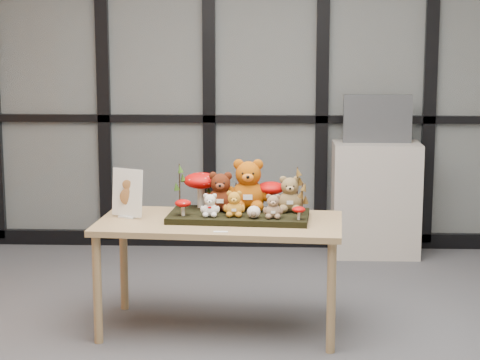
{
  "coord_description": "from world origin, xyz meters",
  "views": [
    {
      "loc": [
        0.08,
        -4.46,
        1.78
      ],
      "look_at": [
        -0.12,
        0.44,
        0.91
      ],
      "focal_mm": 65.0,
      "sensor_mm": 36.0,
      "label": 1
    }
  ],
  "objects_px": {
    "bear_white_bow": "(210,204)",
    "diorama_tray": "(239,216)",
    "mushroom_back_right": "(271,194)",
    "sign_holder": "(127,195)",
    "plush_cream_hedgehog": "(254,211)",
    "mushroom_back_left": "(201,188)",
    "monitor": "(378,119)",
    "bear_pooh_yellow": "(248,182)",
    "bear_brown_medium": "(221,189)",
    "display_table": "(220,232)",
    "bear_beige_small": "(273,205)",
    "bear_tan_back": "(290,192)",
    "mushroom_front_right": "(299,212)",
    "bear_small_yellow": "(234,202)",
    "mushroom_front_left": "(183,207)",
    "cabinet": "(376,199)"
  },
  "relations": [
    {
      "from": "sign_holder",
      "to": "bear_beige_small",
      "type": "bearing_deg",
      "value": 15.24
    },
    {
      "from": "cabinet",
      "to": "monitor",
      "type": "height_order",
      "value": "monitor"
    },
    {
      "from": "mushroom_back_right",
      "to": "sign_holder",
      "type": "xyz_separation_m",
      "value": [
        -0.85,
        -0.11,
        0.01
      ]
    },
    {
      "from": "mushroom_front_right",
      "to": "bear_beige_small",
      "type": "bearing_deg",
      "value": 166.49
    },
    {
      "from": "mushroom_front_right",
      "to": "monitor",
      "type": "bearing_deg",
      "value": 70.95
    },
    {
      "from": "plush_cream_hedgehog",
      "to": "mushroom_back_left",
      "type": "distance_m",
      "value": 0.44
    },
    {
      "from": "diorama_tray",
      "to": "bear_small_yellow",
      "type": "distance_m",
      "value": 0.13
    },
    {
      "from": "diorama_tray",
      "to": "bear_beige_small",
      "type": "relative_size",
      "value": 5.33
    },
    {
      "from": "bear_pooh_yellow",
      "to": "monitor",
      "type": "height_order",
      "value": "monitor"
    },
    {
      "from": "display_table",
      "to": "diorama_tray",
      "type": "xyz_separation_m",
      "value": [
        0.11,
        0.05,
        0.09
      ]
    },
    {
      "from": "monitor",
      "to": "bear_pooh_yellow",
      "type": "bearing_deg",
      "value": -120.25
    },
    {
      "from": "display_table",
      "to": "mushroom_back_left",
      "type": "relative_size",
      "value": 6.24
    },
    {
      "from": "bear_white_bow",
      "to": "mushroom_front_left",
      "type": "bearing_deg",
      "value": 179.39
    },
    {
      "from": "bear_white_bow",
      "to": "mushroom_back_right",
      "type": "xyz_separation_m",
      "value": [
        0.35,
        0.22,
        0.02
      ]
    },
    {
      "from": "bear_brown_medium",
      "to": "bear_small_yellow",
      "type": "bearing_deg",
      "value": -55.68
    },
    {
      "from": "display_table",
      "to": "mushroom_front_right",
      "type": "bearing_deg",
      "value": -9.52
    },
    {
      "from": "monitor",
      "to": "mushroom_back_right",
      "type": "bearing_deg",
      "value": -116.79
    },
    {
      "from": "display_table",
      "to": "mushroom_front_left",
      "type": "relative_size",
      "value": 13.94
    },
    {
      "from": "bear_white_bow",
      "to": "sign_holder",
      "type": "height_order",
      "value": "sign_holder"
    },
    {
      "from": "bear_brown_medium",
      "to": "bear_beige_small",
      "type": "bearing_deg",
      "value": -26.94
    },
    {
      "from": "bear_beige_small",
      "to": "cabinet",
      "type": "height_order",
      "value": "cabinet"
    },
    {
      "from": "bear_small_yellow",
      "to": "plush_cream_hedgehog",
      "type": "xyz_separation_m",
      "value": [
        0.11,
        -0.04,
        -0.04
      ]
    },
    {
      "from": "bear_beige_small",
      "to": "sign_holder",
      "type": "bearing_deg",
      "value": 175.39
    },
    {
      "from": "mushroom_back_right",
      "to": "bear_small_yellow",
      "type": "bearing_deg",
      "value": -135.2
    },
    {
      "from": "diorama_tray",
      "to": "bear_pooh_yellow",
      "type": "height_order",
      "value": "bear_pooh_yellow"
    },
    {
      "from": "bear_beige_small",
      "to": "diorama_tray",
      "type": "bearing_deg",
      "value": 153.03
    },
    {
      "from": "display_table",
      "to": "bear_beige_small",
      "type": "xyz_separation_m",
      "value": [
        0.31,
        -0.08,
        0.18
      ]
    },
    {
      "from": "diorama_tray",
      "to": "bear_beige_small",
      "type": "height_order",
      "value": "bear_beige_small"
    },
    {
      "from": "diorama_tray",
      "to": "sign_holder",
      "type": "distance_m",
      "value": 0.67
    },
    {
      "from": "bear_brown_medium",
      "to": "mushroom_front_left",
      "type": "distance_m",
      "value": 0.27
    },
    {
      "from": "mushroom_back_right",
      "to": "cabinet",
      "type": "height_order",
      "value": "cabinet"
    },
    {
      "from": "bear_tan_back",
      "to": "bear_brown_medium",
      "type": "bearing_deg",
      "value": -175.48
    },
    {
      "from": "mushroom_front_left",
      "to": "cabinet",
      "type": "bearing_deg",
      "value": 53.63
    },
    {
      "from": "plush_cream_hedgehog",
      "to": "mushroom_front_right",
      "type": "relative_size",
      "value": 0.94
    },
    {
      "from": "mushroom_front_left",
      "to": "diorama_tray",
      "type": "bearing_deg",
      "value": 14.06
    },
    {
      "from": "mushroom_back_left",
      "to": "mushroom_back_right",
      "type": "relative_size",
      "value": 1.28
    },
    {
      "from": "bear_brown_medium",
      "to": "sign_holder",
      "type": "xyz_separation_m",
      "value": [
        -0.55,
        -0.06,
        -0.03
      ]
    },
    {
      "from": "bear_small_yellow",
      "to": "sign_holder",
      "type": "distance_m",
      "value": 0.64
    },
    {
      "from": "bear_white_bow",
      "to": "diorama_tray",
      "type": "bearing_deg",
      "value": 34.25
    },
    {
      "from": "bear_brown_medium",
      "to": "mushroom_front_right",
      "type": "relative_size",
      "value": 3.1
    },
    {
      "from": "plush_cream_hedgehog",
      "to": "bear_tan_back",
      "type": "bearing_deg",
      "value": 47.66
    },
    {
      "from": "display_table",
      "to": "mushroom_front_left",
      "type": "distance_m",
      "value": 0.26
    },
    {
      "from": "mushroom_front_left",
      "to": "mushroom_front_right",
      "type": "xyz_separation_m",
      "value": [
        0.67,
        -0.08,
        -0.01
      ]
    },
    {
      "from": "diorama_tray",
      "to": "plush_cream_hedgehog",
      "type": "xyz_separation_m",
      "value": [
        0.09,
        -0.13,
        0.06
      ]
    },
    {
      "from": "bear_white_bow",
      "to": "plush_cream_hedgehog",
      "type": "xyz_separation_m",
      "value": [
        0.25,
        -0.03,
        -0.03
      ]
    },
    {
      "from": "sign_holder",
      "to": "display_table",
      "type": "bearing_deg",
      "value": 18.15
    },
    {
      "from": "bear_tan_back",
      "to": "sign_holder",
      "type": "distance_m",
      "value": 0.96
    },
    {
      "from": "bear_pooh_yellow",
      "to": "plush_cream_hedgehog",
      "type": "distance_m",
      "value": 0.27
    },
    {
      "from": "bear_small_yellow",
      "to": "mushroom_back_right",
      "type": "distance_m",
      "value": 0.3
    },
    {
      "from": "mushroom_back_left",
      "to": "bear_pooh_yellow",
      "type": "bearing_deg",
      "value": -10.16
    }
  ]
}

